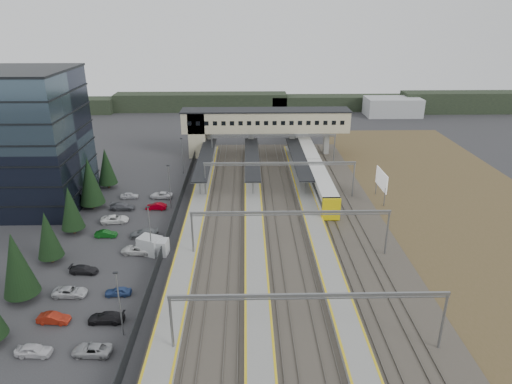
{
  "coord_description": "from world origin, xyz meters",
  "views": [
    {
      "loc": [
        5.79,
        -66.26,
        33.62
      ],
      "look_at": [
        7.42,
        7.15,
        4.0
      ],
      "focal_mm": 32.0,
      "sensor_mm": 36.0,
      "label": 1
    }
  ],
  "objects_px": {
    "relay_cabin_near": "(150,245)",
    "relay_cabin_far": "(159,247)",
    "footbridge": "(254,123)",
    "train": "(307,153)",
    "billboard": "(382,181)",
    "office_building": "(8,140)"
  },
  "relations": [
    {
      "from": "office_building",
      "to": "relay_cabin_near",
      "type": "distance_m",
      "value": 35.04
    },
    {
      "from": "relay_cabin_near",
      "to": "relay_cabin_far",
      "type": "relative_size",
      "value": 1.38
    },
    {
      "from": "relay_cabin_near",
      "to": "train",
      "type": "distance_m",
      "value": 50.95
    },
    {
      "from": "office_building",
      "to": "train",
      "type": "xyz_separation_m",
      "value": [
        56.0,
        23.43,
        -9.97
      ]
    },
    {
      "from": "office_building",
      "to": "train",
      "type": "relative_size",
      "value": 0.37
    },
    {
      "from": "relay_cabin_far",
      "to": "train",
      "type": "relative_size",
      "value": 0.04
    },
    {
      "from": "relay_cabin_near",
      "to": "train",
      "type": "bearing_deg",
      "value": 55.99
    },
    {
      "from": "office_building",
      "to": "train",
      "type": "bearing_deg",
      "value": 22.7
    },
    {
      "from": "train",
      "to": "billboard",
      "type": "distance_m",
      "value": 25.49
    },
    {
      "from": "relay_cabin_far",
      "to": "train",
      "type": "height_order",
      "value": "train"
    },
    {
      "from": "office_building",
      "to": "train",
      "type": "distance_m",
      "value": 61.52
    },
    {
      "from": "office_building",
      "to": "billboard",
      "type": "xyz_separation_m",
      "value": [
        66.87,
        0.44,
        -8.24
      ]
    },
    {
      "from": "footbridge",
      "to": "train",
      "type": "xyz_separation_m",
      "value": [
        12.3,
        -6.57,
        -5.71
      ]
    },
    {
      "from": "footbridge",
      "to": "train",
      "type": "bearing_deg",
      "value": -28.12
    },
    {
      "from": "office_building",
      "to": "footbridge",
      "type": "bearing_deg",
      "value": 34.47
    },
    {
      "from": "office_building",
      "to": "relay_cabin_near",
      "type": "xyz_separation_m",
      "value": [
        27.51,
        -18.8,
        -10.88
      ]
    },
    {
      "from": "billboard",
      "to": "footbridge",
      "type": "bearing_deg",
      "value": 128.08
    },
    {
      "from": "relay_cabin_near",
      "to": "footbridge",
      "type": "bearing_deg",
      "value": 71.64
    },
    {
      "from": "billboard",
      "to": "train",
      "type": "bearing_deg",
      "value": 115.3
    },
    {
      "from": "relay_cabin_near",
      "to": "relay_cabin_far",
      "type": "distance_m",
      "value": 1.43
    },
    {
      "from": "relay_cabin_near",
      "to": "relay_cabin_far",
      "type": "height_order",
      "value": "relay_cabin_near"
    },
    {
      "from": "footbridge",
      "to": "billboard",
      "type": "relative_size",
      "value": 6.04
    }
  ]
}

